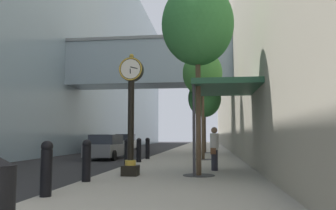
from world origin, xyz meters
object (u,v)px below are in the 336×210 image
(bollard_nearest, at_px, (46,167))
(bollard_second, at_px, (87,159))
(street_tree_near, at_px, (198,25))
(street_tree_mid_near, at_px, (202,74))
(pedestrian_walking, at_px, (214,148))
(bollard_fifth, at_px, (139,149))
(bollard_sixth, at_px, (148,148))
(street_tree_mid_far, at_px, (205,98))
(car_black_near, at_px, (105,144))
(bollard_fourth, at_px, (127,152))
(street_clock, at_px, (131,108))
(car_grey_mid, at_px, (107,147))
(car_silver_far, at_px, (126,142))

(bollard_nearest, distance_m, bollard_second, 2.50)
(street_tree_near, distance_m, street_tree_mid_near, 7.88)
(bollard_second, distance_m, pedestrian_walking, 5.35)
(bollard_fifth, height_order, bollard_sixth, same)
(bollard_fifth, height_order, street_tree_mid_far, street_tree_mid_far)
(street_tree_near, relative_size, car_black_near, 1.47)
(bollard_fourth, relative_size, pedestrian_walking, 0.73)
(street_clock, relative_size, street_tree_mid_far, 0.71)
(street_clock, height_order, bollard_second, street_clock)
(pedestrian_walking, distance_m, car_black_near, 17.87)
(bollard_sixth, bearing_deg, street_tree_mid_far, 66.76)
(street_tree_near, bearing_deg, bollard_sixth, 112.25)
(bollard_second, bearing_deg, car_black_near, 106.19)
(bollard_fourth, distance_m, car_grey_mid, 7.04)
(bollard_second, xyz_separation_m, street_tree_near, (3.30, 1.93, 4.66))
(car_grey_mid, bearing_deg, bollard_fifth, -53.02)
(bollard_nearest, relative_size, street_tree_near, 0.18)
(bollard_fourth, bearing_deg, car_grey_mid, 114.66)
(bollard_nearest, bearing_deg, car_grey_mid, 101.94)
(street_clock, xyz_separation_m, street_tree_near, (2.34, 0.31, 2.98))
(pedestrian_walking, bearing_deg, street_tree_mid_near, 95.28)
(car_grey_mid, bearing_deg, bollard_nearest, -78.06)
(car_silver_far, bearing_deg, bollard_fourth, -75.57)
(street_tree_mid_far, xyz_separation_m, car_silver_far, (-8.48, 7.44, -3.75))
(bollard_second, relative_size, car_black_near, 0.27)
(street_clock, bearing_deg, bollard_fifth, 99.30)
(street_tree_mid_near, bearing_deg, bollard_nearest, -105.01)
(bollard_fourth, relative_size, bollard_fifth, 1.00)
(bollard_fifth, distance_m, bollard_sixth, 2.50)
(bollard_sixth, relative_size, street_tree_near, 0.18)
(bollard_nearest, bearing_deg, bollard_fourth, 90.00)
(bollard_fifth, height_order, car_grey_mid, car_grey_mid)
(bollard_second, xyz_separation_m, bollard_sixth, (0.00, 9.99, 0.00))
(street_tree_mid_far, relative_size, car_silver_far, 1.46)
(bollard_nearest, bearing_deg, car_silver_far, 100.62)
(bollard_fifth, xyz_separation_m, car_silver_far, (-5.18, 17.62, 0.02))
(bollard_nearest, distance_m, bollard_fourth, 7.50)
(bollard_second, height_order, street_tree_mid_near, street_tree_mid_near)
(bollard_fifth, xyz_separation_m, street_tree_near, (3.30, -5.57, 4.66))
(bollard_sixth, height_order, pedestrian_walking, pedestrian_walking)
(bollard_nearest, bearing_deg, street_tree_near, 53.30)
(bollard_nearest, distance_m, street_tree_near, 7.23)
(car_grey_mid, bearing_deg, bollard_second, -75.55)
(car_silver_far, bearing_deg, pedestrian_walking, -67.12)
(street_tree_mid_far, height_order, car_black_near, street_tree_mid_far)
(car_grey_mid, bearing_deg, car_silver_far, 99.28)
(pedestrian_walking, bearing_deg, bollard_fifth, 135.43)
(street_tree_mid_far, distance_m, car_grey_mid, 9.63)
(street_clock, distance_m, street_tree_mid_near, 8.92)
(bollard_second, bearing_deg, bollard_fourth, 90.00)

